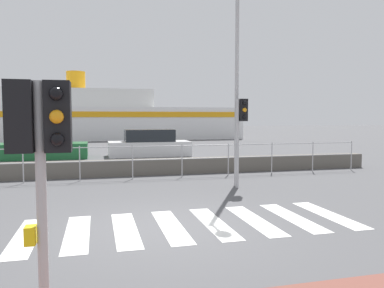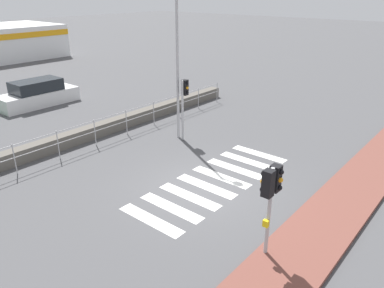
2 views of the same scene
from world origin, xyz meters
The scene contains 10 objects.
ground_plane centered at (0.00, 0.00, 0.00)m, with size 160.00×160.00×0.00m, color #4C4C4F.
crosswalk centered at (0.65, 0.00, 0.00)m, with size 6.75×2.40×0.01m.
seawall centered at (0.00, 6.86, 0.29)m, with size 19.91×0.55×0.58m.
harbor_fence centered at (0.00, 5.99, 0.79)m, with size 17.95×0.04×1.21m.
traffic_light_near centered at (-1.74, -3.44, 1.97)m, with size 0.58×0.41×2.53m.
traffic_light_far centered at (3.09, 3.51, 2.02)m, with size 0.34×0.32×2.74m.
streetlamp centered at (3.08, 3.72, 4.05)m, with size 0.32×0.99×6.64m.
ferry_boat centered at (-0.63, 31.48, 2.07)m, with size 25.89×7.87×6.64m.
parked_car_green centered at (-3.99, 13.72, 0.63)m, with size 4.58×1.88×1.48m.
parked_car_white centered at (1.66, 13.72, 0.64)m, with size 4.53×1.77×1.49m.
Camera 1 is at (-1.21, -7.24, 2.19)m, focal length 35.00 mm.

